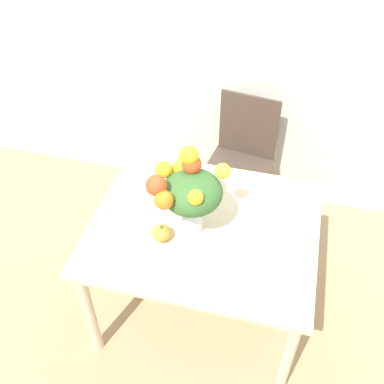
# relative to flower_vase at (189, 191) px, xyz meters

# --- Properties ---
(ground_plane) EXTENTS (12.00, 12.00, 0.00)m
(ground_plane) POSITION_rel_flower_vase_xyz_m (0.07, 0.04, -0.99)
(ground_plane) COLOR tan
(wall_back) EXTENTS (8.00, 0.06, 2.70)m
(wall_back) POSITION_rel_flower_vase_xyz_m (0.07, 1.18, 0.36)
(wall_back) COLOR silver
(wall_back) RESTS_ON ground_plane
(dining_table) EXTENTS (1.15, 0.95, 0.73)m
(dining_table) POSITION_rel_flower_vase_xyz_m (0.07, 0.04, -0.36)
(dining_table) COLOR beige
(dining_table) RESTS_ON ground_plane
(flower_vase) EXTENTS (0.35, 0.34, 0.47)m
(flower_vase) POSITION_rel_flower_vase_xyz_m (0.00, 0.00, 0.00)
(flower_vase) COLOR silver
(flower_vase) RESTS_ON dining_table
(pumpkin) EXTENTS (0.10, 0.10, 0.09)m
(pumpkin) POSITION_rel_flower_vase_xyz_m (-0.11, -0.10, -0.22)
(pumpkin) COLOR gold
(pumpkin) RESTS_ON dining_table
(dining_chair_near_window) EXTENTS (0.47, 0.47, 0.92)m
(dining_chair_near_window) POSITION_rel_flower_vase_xyz_m (0.12, 0.90, -0.51)
(dining_chair_near_window) COLOR #47382D
(dining_chair_near_window) RESTS_ON ground_plane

